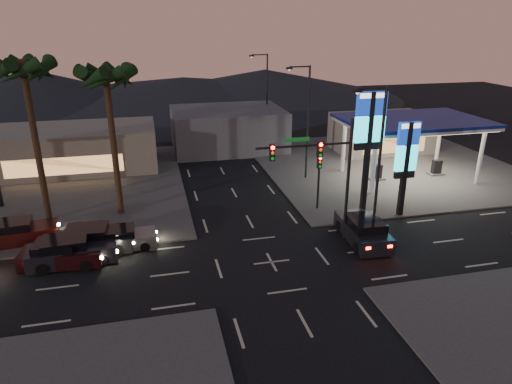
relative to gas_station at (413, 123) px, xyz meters
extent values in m
plane|color=black|center=(-16.00, -12.00, -5.08)|extent=(140.00, 140.00, 0.00)
cube|color=#47443F|center=(0.00, 4.00, -5.02)|extent=(24.00, 24.00, 0.12)
cube|color=#47443F|center=(-32.00, 4.00, -5.02)|extent=(24.00, 24.00, 0.12)
cylinder|color=silver|center=(-5.00, -3.00, -2.58)|extent=(0.36, 0.36, 5.00)
cylinder|color=silver|center=(5.00, -3.00, -2.58)|extent=(0.36, 0.36, 5.00)
cylinder|color=silver|center=(-5.00, 3.00, -2.58)|extent=(0.36, 0.36, 5.00)
cylinder|color=silver|center=(5.00, 3.00, -2.58)|extent=(0.36, 0.36, 5.00)
cube|color=silver|center=(0.00, 0.00, 0.12)|extent=(12.00, 8.00, 0.50)
cube|color=white|center=(0.00, 0.00, -0.18)|extent=(11.60, 7.60, 0.06)
cube|color=navy|center=(0.00, 0.00, 0.27)|extent=(12.20, 8.20, 0.25)
cube|color=black|center=(-3.00, 0.00, -4.28)|extent=(0.80, 0.50, 1.40)
cube|color=black|center=(3.00, 0.00, -4.28)|extent=(0.80, 0.50, 1.40)
cube|color=#726B5B|center=(2.00, 9.00, -3.08)|extent=(10.00, 6.00, 4.00)
cube|color=black|center=(-7.50, -6.50, -0.58)|extent=(0.35, 0.35, 9.00)
cube|color=navy|center=(-7.50, -6.50, 3.12)|extent=(2.20, 0.30, 1.60)
cube|color=white|center=(-7.50, -6.50, 3.67)|extent=(1.98, 0.32, 0.35)
cube|color=#1AF0FF|center=(-7.50, -6.50, 1.32)|extent=(2.20, 0.30, 1.80)
cube|color=black|center=(-7.50, -6.50, 0.12)|extent=(2.09, 0.28, 0.50)
cube|color=black|center=(-5.00, -7.50, -1.58)|extent=(0.35, 0.35, 7.00)
cube|color=navy|center=(-5.00, -7.50, 1.12)|extent=(1.60, 0.30, 1.60)
cube|color=white|center=(-5.00, -7.50, 1.67)|extent=(1.44, 0.32, 0.35)
cube|color=#1AF0FF|center=(-5.00, -7.50, -0.68)|extent=(1.60, 0.30, 1.80)
cube|color=black|center=(-5.00, -7.50, -1.88)|extent=(1.52, 0.28, 0.50)
cylinder|color=black|center=(-10.50, -10.00, -1.08)|extent=(0.20, 0.20, 8.00)
cylinder|color=black|center=(-13.50, -10.00, 1.42)|extent=(6.00, 0.14, 0.14)
cube|color=#0C3F14|center=(-14.00, -10.00, 1.82)|extent=(1.60, 0.05, 0.25)
cube|color=black|center=(-12.50, -10.00, 1.12)|extent=(0.32, 0.25, 1.00)
sphere|color=#FF0C07|center=(-12.50, -10.15, 1.45)|extent=(0.22, 0.22, 0.22)
sphere|color=orange|center=(-12.50, -10.15, 1.12)|extent=(0.20, 0.20, 0.20)
sphere|color=#0CB226|center=(-12.50, -10.15, 0.79)|extent=(0.20, 0.20, 0.20)
cube|color=black|center=(-15.50, -10.00, 1.12)|extent=(0.32, 0.25, 1.00)
sphere|color=#FF0C07|center=(-15.50, -10.15, 1.45)|extent=(0.22, 0.22, 0.22)
sphere|color=orange|center=(-15.50, -10.15, 1.12)|extent=(0.20, 0.20, 0.20)
sphere|color=#0CB226|center=(-15.50, -10.15, 0.79)|extent=(0.20, 0.20, 0.20)
cylinder|color=black|center=(-10.50, -5.00, -3.08)|extent=(0.16, 0.16, 4.00)
cube|color=black|center=(-10.50, -5.00, -1.28)|extent=(0.32, 0.25, 1.00)
sphere|color=#FF0C07|center=(-10.50, -5.15, -0.95)|extent=(0.22, 0.22, 0.22)
sphere|color=orange|center=(-10.50, -5.15, -1.28)|extent=(0.20, 0.20, 0.20)
sphere|color=#0CB226|center=(-10.50, -5.15, -1.61)|extent=(0.20, 0.20, 0.20)
cylinder|color=black|center=(-9.00, -11.00, -0.08)|extent=(0.18, 0.18, 10.00)
cylinder|color=black|center=(-9.90, -11.00, 4.82)|extent=(1.80, 0.12, 0.12)
cube|color=black|center=(-10.80, -11.00, 4.72)|extent=(0.50, 0.25, 0.18)
sphere|color=#FFCC8C|center=(-10.80, -11.00, 4.60)|extent=(0.20, 0.20, 0.20)
cylinder|color=black|center=(-9.00, 2.00, -0.08)|extent=(0.18, 0.18, 10.00)
cylinder|color=black|center=(-9.90, 2.00, 4.82)|extent=(1.80, 0.12, 0.12)
cube|color=black|center=(-10.80, 2.00, 4.72)|extent=(0.50, 0.25, 0.18)
sphere|color=#FFCC8C|center=(-10.80, 2.00, 4.60)|extent=(0.20, 0.20, 0.20)
cylinder|color=black|center=(-9.00, 16.00, -0.08)|extent=(0.18, 0.18, 10.00)
cylinder|color=black|center=(-9.90, 16.00, 4.82)|extent=(1.80, 0.12, 0.12)
cube|color=black|center=(-10.80, 16.00, 4.72)|extent=(0.50, 0.25, 0.18)
sphere|color=#FFCC8C|center=(-10.80, 16.00, 4.60)|extent=(0.20, 0.20, 0.20)
cylinder|color=black|center=(-25.00, -2.50, 0.02)|extent=(0.44, 0.44, 10.20)
sphere|color=black|center=(-25.00, -2.50, 5.12)|extent=(0.90, 0.90, 0.90)
cone|color=black|center=(-23.70, -2.50, 4.82)|extent=(0.90, 2.74, 1.91)
cone|color=black|center=(-24.08, -1.58, 4.82)|extent=(2.57, 2.57, 1.91)
cone|color=black|center=(-25.00, -1.20, 4.82)|extent=(2.74, 0.90, 1.91)
cone|color=black|center=(-25.92, -1.58, 4.82)|extent=(2.57, 2.57, 1.91)
cone|color=black|center=(-26.30, -2.50, 4.82)|extent=(0.90, 2.74, 1.91)
cone|color=black|center=(-25.92, -3.42, 4.82)|extent=(2.57, 2.57, 1.91)
cone|color=black|center=(-25.00, -3.80, 4.82)|extent=(2.74, 0.90, 1.91)
cone|color=black|center=(-24.08, -3.42, 4.82)|extent=(2.57, 2.57, 1.91)
cylinder|color=black|center=(-30.00, -2.50, 0.32)|extent=(0.44, 0.44, 10.80)
sphere|color=black|center=(-30.00, -2.50, 5.72)|extent=(0.90, 0.90, 0.90)
cone|color=black|center=(-28.70, -2.50, 5.42)|extent=(0.90, 2.74, 1.91)
cone|color=black|center=(-29.08, -1.58, 5.42)|extent=(2.57, 2.57, 1.91)
cone|color=black|center=(-30.00, -1.20, 5.42)|extent=(2.74, 0.90, 1.91)
cone|color=black|center=(-30.92, -1.58, 5.42)|extent=(2.57, 2.57, 1.91)
cone|color=black|center=(-31.30, -2.50, 5.42)|extent=(0.90, 2.74, 1.91)
cone|color=black|center=(-30.92, -3.42, 5.42)|extent=(2.57, 2.57, 1.91)
cone|color=black|center=(-30.00, -3.80, 5.42)|extent=(2.74, 0.90, 1.91)
cone|color=black|center=(-29.08, -3.42, 5.42)|extent=(2.57, 2.57, 1.91)
cube|color=#726B5B|center=(-30.00, 10.00, -3.08)|extent=(16.00, 8.00, 4.00)
cube|color=#4C4C51|center=(-14.00, 14.00, -2.88)|extent=(12.00, 9.00, 4.40)
cone|color=black|center=(-41.00, 48.00, -2.08)|extent=(40.00, 40.00, 6.00)
cone|color=black|center=(-1.00, 48.00, -2.58)|extent=(50.00, 50.00, 5.00)
cone|color=black|center=(-16.00, 48.00, -3.08)|extent=(60.00, 60.00, 4.00)
cube|color=black|center=(-27.48, -9.33, -4.46)|extent=(5.11, 2.43, 1.02)
cube|color=black|center=(-27.82, -9.35, -3.78)|extent=(2.61, 2.09, 0.74)
cylinder|color=black|center=(-25.97, -8.26, -4.72)|extent=(0.74, 0.32, 0.72)
cylinder|color=black|center=(-25.84, -10.18, -4.72)|extent=(0.74, 0.32, 0.72)
cylinder|color=black|center=(-29.13, -8.47, -4.72)|extent=(0.74, 0.32, 0.72)
cylinder|color=black|center=(-28.99, -10.39, -4.72)|extent=(0.74, 0.32, 0.72)
sphere|color=#FFF2BF|center=(-25.05, -8.48, -4.38)|extent=(0.25, 0.25, 0.25)
sphere|color=#FFF2BF|center=(-24.95, -9.83, -4.38)|extent=(0.25, 0.25, 0.25)
cube|color=#FF140A|center=(-30.01, -8.82, -4.29)|extent=(0.11, 0.29, 0.16)
cube|color=#FF140A|center=(-29.92, -10.17, -4.29)|extent=(0.11, 0.29, 0.16)
cube|color=black|center=(-28.02, -9.48, -4.50)|extent=(4.78, 2.37, 0.94)
cube|color=black|center=(-28.33, -9.45, -3.87)|extent=(2.47, 2.00, 0.68)
cylinder|color=black|center=(-26.47, -8.74, -4.75)|extent=(0.69, 0.31, 0.67)
cylinder|color=black|center=(-26.64, -10.51, -4.75)|extent=(0.69, 0.31, 0.67)
cylinder|color=black|center=(-29.40, -8.45, -4.75)|extent=(0.69, 0.31, 0.67)
cylinder|color=black|center=(-29.57, -10.23, -4.75)|extent=(0.69, 0.31, 0.67)
sphere|color=#FFF2BF|center=(-25.66, -9.08, -4.43)|extent=(0.23, 0.23, 0.23)
sphere|color=#FFF2BF|center=(-25.78, -10.33, -4.43)|extent=(0.23, 0.23, 0.23)
cube|color=#FF140A|center=(-30.26, -8.64, -4.35)|extent=(0.11, 0.27, 0.15)
cube|color=#FF140A|center=(-30.38, -9.89, -4.35)|extent=(0.11, 0.27, 0.15)
cube|color=slate|center=(-24.67, -8.06, -4.56)|extent=(4.21, 1.87, 0.85)
cube|color=black|center=(-24.95, -8.07, -3.99)|extent=(2.13, 1.67, 0.62)
cylinder|color=black|center=(-23.37, -7.22, -4.78)|extent=(0.61, 0.24, 0.61)
cylinder|color=black|center=(-23.32, -8.83, -4.78)|extent=(0.61, 0.24, 0.61)
cylinder|color=black|center=(-26.02, -7.29, -4.78)|extent=(0.61, 0.24, 0.61)
cylinder|color=black|center=(-25.97, -8.90, -4.78)|extent=(0.61, 0.24, 0.61)
sphere|color=#FFF2BF|center=(-22.60, -7.44, -4.49)|extent=(0.21, 0.21, 0.21)
sphere|color=#FFF2BF|center=(-22.57, -8.57, -4.49)|extent=(0.21, 0.21, 0.21)
cube|color=#FF140A|center=(-26.77, -7.55, -4.42)|extent=(0.08, 0.24, 0.13)
cube|color=#FF140A|center=(-26.74, -8.69, -4.42)|extent=(0.08, 0.24, 0.13)
cube|color=black|center=(-26.41, -8.04, -4.47)|extent=(5.00, 2.35, 1.00)
cube|color=black|center=(-26.75, -8.02, -3.81)|extent=(2.55, 2.03, 0.72)
cylinder|color=black|center=(-24.81, -7.20, -4.73)|extent=(0.73, 0.31, 0.71)
cylinder|color=black|center=(-24.92, -9.08, -4.73)|extent=(0.73, 0.31, 0.71)
cylinder|color=black|center=(-27.91, -7.01, -4.73)|extent=(0.73, 0.31, 0.71)
cylinder|color=black|center=(-28.02, -8.89, -4.73)|extent=(0.73, 0.31, 0.71)
sphere|color=#FFF2BF|center=(-23.94, -7.53, -4.39)|extent=(0.24, 0.24, 0.24)
sphere|color=#FFF2BF|center=(-24.02, -8.86, -4.39)|extent=(0.24, 0.24, 0.24)
cube|color=#FF140A|center=(-28.81, -7.23, -4.30)|extent=(0.11, 0.28, 0.16)
cube|color=#FF140A|center=(-28.89, -8.56, -4.30)|extent=(0.11, 0.28, 0.16)
cube|color=black|center=(-31.19, -5.80, -4.50)|extent=(4.87, 2.50, 0.96)
cube|color=black|center=(-31.51, -5.84, -3.86)|extent=(2.53, 2.07, 0.69)
cylinder|color=black|center=(-29.82, -4.73, -4.74)|extent=(0.71, 0.33, 0.68)
cylinder|color=black|center=(-29.61, -6.53, -4.74)|extent=(0.71, 0.33, 0.68)
sphere|color=#FFF2BF|center=(-28.95, -4.90, -4.42)|extent=(0.23, 0.23, 0.23)
sphere|color=#FFF2BF|center=(-28.80, -6.16, -4.42)|extent=(0.23, 0.23, 0.23)
cube|color=black|center=(-9.50, -10.61, -4.45)|extent=(2.41, 5.18, 1.04)
cube|color=black|center=(-9.52, -10.95, -3.76)|extent=(2.09, 2.64, 0.75)
cylinder|color=black|center=(-10.39, -8.95, -4.71)|extent=(0.32, 0.75, 0.74)
cylinder|color=black|center=(-8.43, -9.05, -4.71)|extent=(0.32, 0.75, 0.74)
cylinder|color=black|center=(-10.57, -12.16, -4.71)|extent=(0.32, 0.75, 0.74)
cylinder|color=black|center=(-8.61, -12.27, -4.71)|extent=(0.32, 0.75, 0.74)
cube|color=#FF140A|center=(-10.33, -13.10, -4.27)|extent=(0.29, 0.11, 0.16)
cube|color=#FF140A|center=(-8.95, -13.18, -4.27)|extent=(0.29, 0.11, 0.16)
camera|label=1|loc=(-22.45, -35.10, 8.50)|focal=32.00mm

